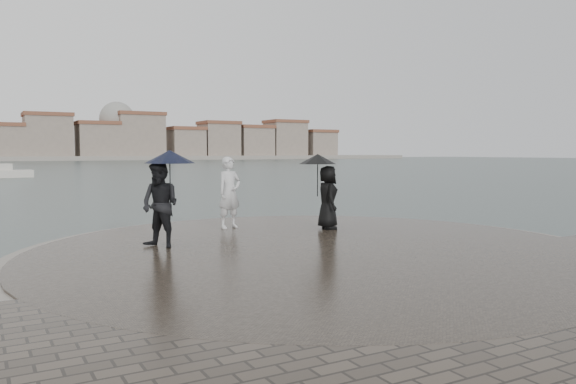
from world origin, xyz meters
TOP-DOWN VIEW (x-y plane):
  - ground at (0.00, 0.00)m, footprint 400.00×400.00m
  - kerb_ring at (0.00, 3.50)m, footprint 12.50×12.50m
  - quay_tip at (0.00, 3.50)m, footprint 11.90×11.90m
  - statue at (-0.41, 7.22)m, footprint 0.77×0.60m
  - visitor_left at (-2.79, 5.20)m, footprint 1.31×1.19m
  - visitor_right at (1.69, 5.87)m, footprint 1.13×1.06m

SIDE VIEW (x-z plane):
  - ground at x=0.00m, z-range 0.00..0.00m
  - kerb_ring at x=0.00m, z-range 0.00..0.32m
  - quay_tip at x=0.00m, z-range 0.00..0.36m
  - statue at x=-0.41m, z-range 0.36..2.23m
  - visitor_right at x=1.69m, z-range 0.48..2.43m
  - visitor_left at x=-2.79m, z-range 0.47..2.51m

